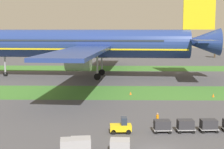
# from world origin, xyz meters

# --- Properties ---
(grass_strip_near) EXTENTS (320.00, 15.13, 0.01)m
(grass_strip_near) POSITION_xyz_m (0.00, 33.15, 0.00)
(grass_strip_near) COLOR #3D752D
(grass_strip_near) RESTS_ON ground
(grass_strip_far) EXTENTS (320.00, 15.13, 0.01)m
(grass_strip_far) POSITION_xyz_m (0.00, 75.41, 0.00)
(grass_strip_far) COLOR #3D752D
(grass_strip_far) RESTS_ON ground
(airliner) EXTENTS (65.90, 81.34, 24.92)m
(airliner) POSITION_xyz_m (-11.55, 54.14, 8.94)
(airliner) COLOR navy
(airliner) RESTS_ON ground
(baggage_tug) EXTENTS (2.68, 1.48, 1.97)m
(baggage_tug) POSITION_xyz_m (-3.75, 6.28, 0.81)
(baggage_tug) COLOR yellow
(baggage_tug) RESTS_ON ground
(cargo_dolly_lead) EXTENTS (2.30, 1.65, 1.55)m
(cargo_dolly_lead) POSITION_xyz_m (1.26, 6.63, 0.92)
(cargo_dolly_lead) COLOR #A3A3A8
(cargo_dolly_lead) RESTS_ON ground
(cargo_dolly_second) EXTENTS (2.30, 1.65, 1.55)m
(cargo_dolly_second) POSITION_xyz_m (4.16, 6.82, 0.92)
(cargo_dolly_second) COLOR #A3A3A8
(cargo_dolly_second) RESTS_ON ground
(cargo_dolly_third) EXTENTS (2.30, 1.65, 1.55)m
(cargo_dolly_third) POSITION_xyz_m (7.05, 7.02, 0.92)
(cargo_dolly_third) COLOR #A3A3A8
(cargo_dolly_third) RESTS_ON ground
(ground_crew_loader) EXTENTS (0.36, 0.52, 1.74)m
(ground_crew_loader) POSITION_xyz_m (1.02, 9.49, 0.95)
(ground_crew_loader) COLOR black
(ground_crew_loader) RESTS_ON ground
(uld_container_0) EXTENTS (2.20, 1.86, 1.58)m
(uld_container_0) POSITION_xyz_m (-8.97, -0.82, 0.79)
(uld_container_0) COLOR #A3A3A8
(uld_container_0) RESTS_ON ground
(uld_container_1) EXTENTS (2.18, 1.83, 1.65)m
(uld_container_1) POSITION_xyz_m (-7.92, -0.69, 0.83)
(uld_container_1) COLOR #A3A3A8
(uld_container_1) RESTS_ON ground
(uld_container_2) EXTENTS (2.05, 1.66, 1.52)m
(uld_container_2) POSITION_xyz_m (-3.94, -0.69, 0.76)
(uld_container_2) COLOR #A3A3A8
(uld_container_2) RESTS_ON ground
(taxiway_marker_0) EXTENTS (0.44, 0.44, 0.64)m
(taxiway_marker_0) POSITION_xyz_m (13.69, 28.74, 0.32)
(taxiway_marker_0) COLOR orange
(taxiway_marker_0) RESTS_ON ground
(taxiway_marker_2) EXTENTS (0.44, 0.44, 0.58)m
(taxiway_marker_2) POSITION_xyz_m (-1.75, 30.73, 0.29)
(taxiway_marker_2) COLOR orange
(taxiway_marker_2) RESTS_ON ground
(distant_tree_line) EXTENTS (158.04, 10.74, 11.72)m
(distant_tree_line) POSITION_xyz_m (-8.56, 121.92, 6.71)
(distant_tree_line) COLOR #4C3823
(distant_tree_line) RESTS_ON ground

